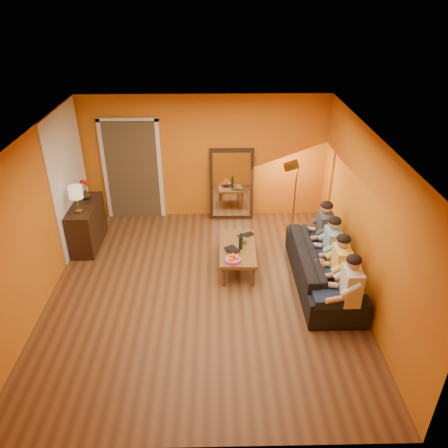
{
  "coord_description": "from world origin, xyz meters",
  "views": [
    {
      "loc": [
        0.22,
        -5.75,
        4.5
      ],
      "look_at": [
        0.35,
        0.5,
        1.0
      ],
      "focal_mm": 35.0,
      "sensor_mm": 36.0,
      "label": 1
    }
  ],
  "objects_px": {
    "sideboard": "(87,225)",
    "vase": "(86,195)",
    "floor_lamp": "(295,196)",
    "person_mid_right": "(332,250)",
    "dog": "(321,280)",
    "coffee_table": "(237,257)",
    "wine_bottle": "(241,241)",
    "sofa": "(324,267)",
    "person_far_right": "(325,233)",
    "person_mid_left": "(340,269)",
    "mirror_frame": "(231,184)",
    "tumbler": "(244,241)",
    "laptop": "(247,236)",
    "person_far_left": "(350,291)",
    "table_lamp": "(77,200)"
  },
  "relations": [
    {
      "from": "wine_bottle",
      "to": "sofa",
      "type": "bearing_deg",
      "value": -18.78
    },
    {
      "from": "table_lamp",
      "to": "mirror_frame",
      "type": "bearing_deg",
      "value": 26.32
    },
    {
      "from": "coffee_table",
      "to": "person_mid_left",
      "type": "relative_size",
      "value": 1.0
    },
    {
      "from": "floor_lamp",
      "to": "person_far_right",
      "type": "height_order",
      "value": "floor_lamp"
    },
    {
      "from": "tumbler",
      "to": "dog",
      "type": "bearing_deg",
      "value": -40.97
    },
    {
      "from": "tumbler",
      "to": "laptop",
      "type": "height_order",
      "value": "tumbler"
    },
    {
      "from": "table_lamp",
      "to": "laptop",
      "type": "relative_size",
      "value": 1.64
    },
    {
      "from": "mirror_frame",
      "to": "dog",
      "type": "xyz_separation_m",
      "value": [
        1.33,
        -2.82,
        -0.41
      ]
    },
    {
      "from": "tumbler",
      "to": "laptop",
      "type": "bearing_deg",
      "value": 75.38
    },
    {
      "from": "sideboard",
      "to": "vase",
      "type": "bearing_deg",
      "value": 90.0
    },
    {
      "from": "sideboard",
      "to": "sofa",
      "type": "height_order",
      "value": "sideboard"
    },
    {
      "from": "laptop",
      "to": "wine_bottle",
      "type": "bearing_deg",
      "value": -133.12
    },
    {
      "from": "coffee_table",
      "to": "person_mid_left",
      "type": "xyz_separation_m",
      "value": [
        1.54,
        -0.96,
        0.4
      ]
    },
    {
      "from": "table_lamp",
      "to": "person_mid_right",
      "type": "bearing_deg",
      "value": -12.37
    },
    {
      "from": "coffee_table",
      "to": "floor_lamp",
      "type": "bearing_deg",
      "value": 50.6
    },
    {
      "from": "person_mid_left",
      "to": "vase",
      "type": "relative_size",
      "value": 6.6
    },
    {
      "from": "floor_lamp",
      "to": "person_far_right",
      "type": "xyz_separation_m",
      "value": [
        0.33,
        -1.25,
        -0.11
      ]
    },
    {
      "from": "mirror_frame",
      "to": "sofa",
      "type": "relative_size",
      "value": 0.65
    },
    {
      "from": "mirror_frame",
      "to": "person_far_left",
      "type": "height_order",
      "value": "mirror_frame"
    },
    {
      "from": "sideboard",
      "to": "dog",
      "type": "xyz_separation_m",
      "value": [
        4.12,
        -1.74,
        -0.08
      ]
    },
    {
      "from": "floor_lamp",
      "to": "laptop",
      "type": "height_order",
      "value": "floor_lamp"
    },
    {
      "from": "person_mid_left",
      "to": "person_mid_right",
      "type": "height_order",
      "value": "same"
    },
    {
      "from": "table_lamp",
      "to": "person_mid_left",
      "type": "relative_size",
      "value": 0.42
    },
    {
      "from": "table_lamp",
      "to": "person_mid_left",
      "type": "distance_m",
      "value": 4.65
    },
    {
      "from": "table_lamp",
      "to": "tumbler",
      "type": "relative_size",
      "value": 4.72
    },
    {
      "from": "dog",
      "to": "wine_bottle",
      "type": "height_order",
      "value": "wine_bottle"
    },
    {
      "from": "sofa",
      "to": "floor_lamp",
      "type": "xyz_separation_m",
      "value": [
        -0.2,
        1.9,
        0.38
      ]
    },
    {
      "from": "tumbler",
      "to": "floor_lamp",
      "type": "bearing_deg",
      "value": 49.5
    },
    {
      "from": "floor_lamp",
      "to": "tumbler",
      "type": "height_order",
      "value": "floor_lamp"
    },
    {
      "from": "table_lamp",
      "to": "coffee_table",
      "type": "relative_size",
      "value": 0.42
    },
    {
      "from": "coffee_table",
      "to": "wine_bottle",
      "type": "relative_size",
      "value": 3.94
    },
    {
      "from": "floor_lamp",
      "to": "person_mid_left",
      "type": "distance_m",
      "value": 2.38
    },
    {
      "from": "coffee_table",
      "to": "person_mid_right",
      "type": "bearing_deg",
      "value": -13.47
    },
    {
      "from": "floor_lamp",
      "to": "person_mid_right",
      "type": "xyz_separation_m",
      "value": [
        0.33,
        -1.8,
        -0.11
      ]
    },
    {
      "from": "sideboard",
      "to": "vase",
      "type": "height_order",
      "value": "vase"
    },
    {
      "from": "sofa",
      "to": "person_far_right",
      "type": "height_order",
      "value": "person_far_right"
    },
    {
      "from": "floor_lamp",
      "to": "person_mid_left",
      "type": "height_order",
      "value": "floor_lamp"
    },
    {
      "from": "person_far_left",
      "to": "laptop",
      "type": "distance_m",
      "value": 2.31
    },
    {
      "from": "sofa",
      "to": "person_far_left",
      "type": "height_order",
      "value": "person_far_left"
    },
    {
      "from": "wine_bottle",
      "to": "person_mid_right",
      "type": "bearing_deg",
      "value": -13.67
    },
    {
      "from": "sofa",
      "to": "dog",
      "type": "distance_m",
      "value": 0.4
    },
    {
      "from": "sideboard",
      "to": "person_far_left",
      "type": "bearing_deg",
      "value": -28.36
    },
    {
      "from": "mirror_frame",
      "to": "table_lamp",
      "type": "relative_size",
      "value": 2.98
    },
    {
      "from": "coffee_table",
      "to": "person_far_right",
      "type": "height_order",
      "value": "person_far_right"
    },
    {
      "from": "mirror_frame",
      "to": "tumbler",
      "type": "relative_size",
      "value": 14.07
    },
    {
      "from": "mirror_frame",
      "to": "wine_bottle",
      "type": "relative_size",
      "value": 4.9
    },
    {
      "from": "person_far_right",
      "to": "floor_lamp",
      "type": "bearing_deg",
      "value": 104.77
    },
    {
      "from": "laptop",
      "to": "vase",
      "type": "bearing_deg",
      "value": 140.97
    },
    {
      "from": "sideboard",
      "to": "wine_bottle",
      "type": "height_order",
      "value": "sideboard"
    },
    {
      "from": "mirror_frame",
      "to": "dog",
      "type": "height_order",
      "value": "mirror_frame"
    }
  ]
}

